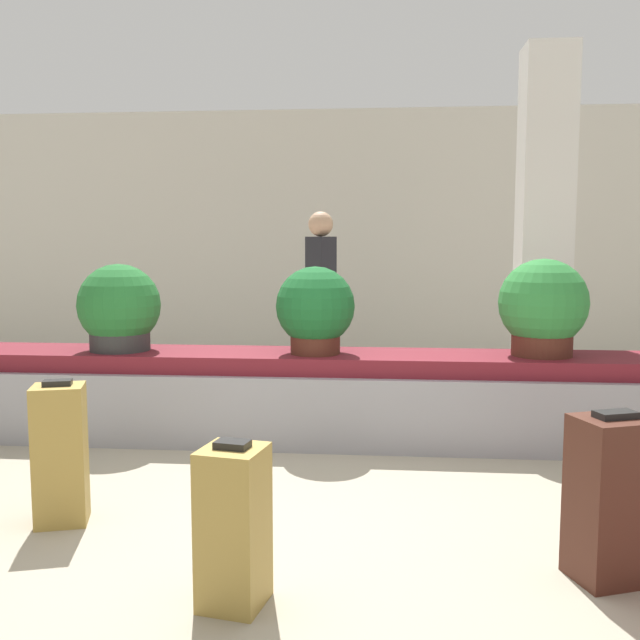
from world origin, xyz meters
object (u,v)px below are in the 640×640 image
object	(u,v)px
pillar	(544,232)
potted_plant_2	(119,309)
potted_plant_1	(315,310)
suitcase_2	(234,526)
suitcase_3	(60,454)
traveler_0	(321,282)
potted_plant_0	(543,308)
suitcase_4	(612,499)

from	to	relation	value
pillar	potted_plant_2	size ratio (longest dim) A/B	4.76
potted_plant_1	pillar	bearing A→B (deg)	32.56
potted_plant_2	suitcase_2	bearing A→B (deg)	-60.48
potted_plant_2	suitcase_3	bearing A→B (deg)	-79.67
suitcase_3	pillar	bearing A→B (deg)	26.64
suitcase_2	potted_plant_1	size ratio (longest dim) A/B	1.07
suitcase_3	traveler_0	size ratio (longest dim) A/B	0.43
pillar	potted_plant_0	world-z (taller)	pillar
potted_plant_0	traveler_0	xyz separation A→B (m)	(-1.82, 1.91, 0.08)
potted_plant_0	traveler_0	bearing A→B (deg)	133.61
pillar	suitcase_2	bearing A→B (deg)	-118.50
potted_plant_0	potted_plant_1	distance (m)	1.68
suitcase_3	potted_plant_1	bearing A→B (deg)	38.25
potted_plant_1	traveler_0	bearing A→B (deg)	93.90
suitcase_3	potted_plant_0	world-z (taller)	potted_plant_0
traveler_0	suitcase_3	bearing A→B (deg)	-53.62
potted_plant_0	potted_plant_2	size ratio (longest dim) A/B	1.07
suitcase_4	suitcase_3	bearing A→B (deg)	151.62
potted_plant_1	suitcase_2	bearing A→B (deg)	-92.31
potted_plant_2	traveler_0	world-z (taller)	traveler_0
potted_plant_0	potted_plant_1	world-z (taller)	potted_plant_0
suitcase_2	potted_plant_2	bearing A→B (deg)	130.68
suitcase_3	traveler_0	bearing A→B (deg)	57.12
potted_plant_0	potted_plant_1	xyz separation A→B (m)	(-1.68, -0.06, -0.02)
traveler_0	potted_plant_1	bearing A→B (deg)	-33.47
potted_plant_0	potted_plant_2	xyz separation A→B (m)	(-3.21, -0.04, -0.03)
suitcase_3	potted_plant_1	distance (m)	2.19
potted_plant_1	potted_plant_2	distance (m)	1.53
suitcase_3	traveler_0	xyz separation A→B (m)	(1.07, 3.69, 0.72)
suitcase_3	potted_plant_0	size ratio (longest dim) A/B	1.09
pillar	traveler_0	world-z (taller)	pillar
potted_plant_1	suitcase_4	bearing A→B (deg)	-54.11
suitcase_4	potted_plant_1	size ratio (longest dim) A/B	1.17
suitcase_4	suitcase_2	bearing A→B (deg)	172.85
suitcase_2	potted_plant_2	xyz separation A→B (m)	(-1.43, 2.52, 0.65)
pillar	suitcase_2	xyz separation A→B (m)	(-2.02, -3.72, -1.26)
potted_plant_1	suitcase_3	bearing A→B (deg)	-125.13
suitcase_2	suitcase_3	size ratio (longest dim) A/B	0.90
suitcase_2	suitcase_4	distance (m)	1.68
pillar	suitcase_2	size ratio (longest dim) A/B	4.55
suitcase_4	potted_plant_0	bearing A→B (deg)	66.06
potted_plant_1	traveler_0	world-z (taller)	traveler_0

